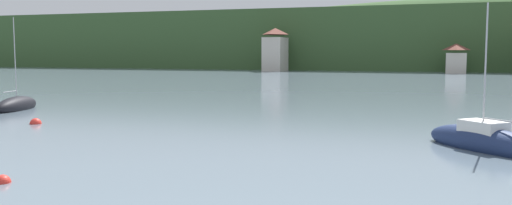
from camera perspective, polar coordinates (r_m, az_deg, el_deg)
name	(u,v)px	position (r m, az deg, el deg)	size (l,w,h in m)	color
wooded_hillside	(509,45)	(138.45, 25.06, 5.51)	(352.00, 54.53, 26.74)	#38562D
shore_building_west	(275,50)	(106.23, 2.04, 5.52)	(3.86, 6.27, 8.36)	beige
shore_building_westcentral	(456,59)	(101.56, 20.27, 4.33)	(3.48, 6.14, 5.20)	beige
sailboat_mid_2	(483,141)	(22.48, 22.72, -3.74)	(4.69, 4.78, 5.91)	navy
sailboat_mid_8	(17,106)	(38.16, -23.84, -0.30)	(2.42, 4.68, 6.25)	black
mooring_buoy_near	(2,183)	(17.23, -25.11, -7.65)	(0.47, 0.47, 0.47)	red
mooring_buoy_mid	(36,124)	(30.40, -22.16, -2.09)	(0.59, 0.59, 0.59)	red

